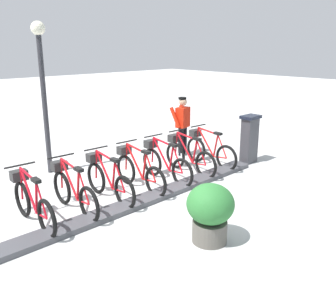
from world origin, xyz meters
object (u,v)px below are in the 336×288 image
at_px(bike_docked_3, 138,170).
at_px(bike_docked_5, 73,190).
at_px(bike_docked_2, 164,163).
at_px(payment_kiosk, 249,138).
at_px(bike_docked_1, 188,156).
at_px(worker_near_rack, 182,124).
at_px(lamp_post, 42,75).
at_px(bike_docked_0, 209,150).
at_px(bike_docked_4, 108,179).
at_px(planter_bush, 210,210).
at_px(bike_docked_6, 32,202).

distance_m(bike_docked_3, bike_docked_5, 1.58).
bearing_deg(bike_docked_5, bike_docked_2, -90.00).
bearing_deg(payment_kiosk, bike_docked_1, 72.07).
xyz_separation_m(worker_near_rack, lamp_post, (1.23, 3.42, 1.47)).
height_order(bike_docked_5, lamp_post, lamp_post).
xyz_separation_m(payment_kiosk, bike_docked_0, (0.57, 0.98, -0.24)).
height_order(bike_docked_4, bike_docked_5, same).
distance_m(bike_docked_3, lamp_post, 3.19).
bearing_deg(bike_docked_3, bike_docked_2, -90.00).
height_order(bike_docked_4, worker_near_rack, worker_near_rack).
relative_size(bike_docked_5, planter_bush, 1.77).
relative_size(bike_docked_0, bike_docked_2, 1.00).
height_order(bike_docked_1, planter_bush, bike_docked_1).
bearing_deg(bike_docked_1, bike_docked_2, 90.00).
distance_m(payment_kiosk, bike_docked_2, 2.63).
bearing_deg(bike_docked_4, bike_docked_5, 90.00).
relative_size(payment_kiosk, bike_docked_3, 0.74).
height_order(bike_docked_4, lamp_post, lamp_post).
xyz_separation_m(bike_docked_3, bike_docked_4, (0.00, 0.79, 0.00)).
bearing_deg(worker_near_rack, bike_docked_4, 108.72).
height_order(worker_near_rack, planter_bush, worker_near_rack).
bearing_deg(worker_near_rack, bike_docked_1, 139.30).
bearing_deg(lamp_post, bike_docked_1, -134.02).
distance_m(bike_docked_3, bike_docked_4, 0.79).
xyz_separation_m(bike_docked_2, bike_docked_3, (0.00, 0.79, 0.00)).
bearing_deg(bike_docked_6, planter_bush, -144.44).
relative_size(bike_docked_2, bike_docked_6, 1.00).
relative_size(payment_kiosk, bike_docked_0, 0.74).
height_order(payment_kiosk, bike_docked_4, payment_kiosk).
bearing_deg(bike_docked_2, lamp_post, 35.05).
distance_m(bike_docked_1, bike_docked_4, 2.37).
relative_size(bike_docked_4, bike_docked_5, 1.00).
height_order(bike_docked_0, lamp_post, lamp_post).
xyz_separation_m(bike_docked_2, bike_docked_4, (0.00, 1.58, 0.00)).
distance_m(bike_docked_4, lamp_post, 3.07).
height_order(payment_kiosk, bike_docked_3, payment_kiosk).
bearing_deg(bike_docked_2, bike_docked_6, 90.00).
bearing_deg(bike_docked_2, planter_bush, 151.38).
height_order(bike_docked_0, planter_bush, bike_docked_0).
height_order(bike_docked_2, bike_docked_6, same).
relative_size(bike_docked_0, bike_docked_3, 1.00).
relative_size(bike_docked_6, worker_near_rack, 1.04).
distance_m(bike_docked_4, bike_docked_6, 1.58).
bearing_deg(bike_docked_5, bike_docked_0, -90.00).
bearing_deg(bike_docked_6, bike_docked_1, -90.00).
relative_size(bike_docked_0, worker_near_rack, 1.04).
bearing_deg(bike_docked_2, bike_docked_5, 90.00).
distance_m(bike_docked_1, bike_docked_2, 0.79).
height_order(bike_docked_5, bike_docked_6, same).
height_order(bike_docked_1, lamp_post, lamp_post).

